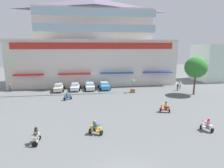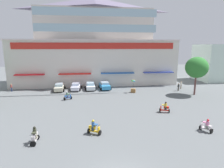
# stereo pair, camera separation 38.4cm
# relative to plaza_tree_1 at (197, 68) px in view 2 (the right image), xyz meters

# --- Properties ---
(ground_plane) EXTENTS (128.00, 128.00, 0.00)m
(ground_plane) POSITION_rel_plaza_tree_1_xyz_m (-17.71, -8.14, -5.09)
(ground_plane) COLOR #595E60
(colonial_building) EXTENTS (37.10, 16.04, 20.02)m
(colonial_building) POSITION_rel_plaza_tree_1_xyz_m (-17.71, 14.71, 3.80)
(colonial_building) COLOR beige
(colonial_building) RESTS_ON ground
(flank_building_right) EXTENTS (8.40, 8.44, 9.33)m
(flank_building_right) POSITION_rel_plaza_tree_1_xyz_m (13.35, 13.56, -0.43)
(flank_building_right) COLOR silver
(flank_building_right) RESTS_ON ground
(plaza_tree_1) EXTENTS (3.99, 4.06, 7.01)m
(plaza_tree_1) POSITION_rel_plaza_tree_1_xyz_m (0.00, 0.00, 0.00)
(plaza_tree_1) COLOR brown
(plaza_tree_1) RESTS_ON ground
(parked_car_0) EXTENTS (2.35, 4.50, 1.49)m
(parked_car_0) POSITION_rel_plaza_tree_1_xyz_m (-25.42, 6.58, -4.34)
(parked_car_0) COLOR beige
(parked_car_0) RESTS_ON ground
(parked_car_1) EXTENTS (2.37, 4.47, 1.46)m
(parked_car_1) POSITION_rel_plaza_tree_1_xyz_m (-22.13, 6.89, -4.35)
(parked_car_1) COLOR white
(parked_car_1) RESTS_ON ground
(parked_car_2) EXTENTS (2.47, 4.13, 1.53)m
(parked_car_2) POSITION_rel_plaza_tree_1_xyz_m (-19.17, 6.68, -4.32)
(parked_car_2) COLOR white
(parked_car_2) RESTS_ON ground
(parked_car_3) EXTENTS (2.63, 4.44, 1.55)m
(parked_car_3) POSITION_rel_plaza_tree_1_xyz_m (-16.17, 6.84, -4.31)
(parked_car_3) COLOR #3491CE
(parked_car_3) RESTS_ON ground
(scooter_rider_0) EXTENTS (1.41, 1.18, 1.47)m
(scooter_rider_0) POSITION_rel_plaza_tree_1_xyz_m (-23.10, -0.33, -4.48)
(scooter_rider_0) COLOR black
(scooter_rider_0) RESTS_ON ground
(scooter_rider_1) EXTENTS (0.54, 1.43, 1.60)m
(scooter_rider_1) POSITION_rel_plaza_tree_1_xyz_m (-24.71, -14.64, -4.43)
(scooter_rider_1) COLOR black
(scooter_rider_1) RESTS_ON ground
(scooter_rider_3) EXTENTS (1.09, 1.39, 1.43)m
(scooter_rider_3) POSITION_rel_plaza_tree_1_xyz_m (-7.35, -14.54, -4.51)
(scooter_rider_3) COLOR black
(scooter_rider_3) RESTS_ON ground
(scooter_rider_5) EXTENTS (1.47, 0.97, 1.52)m
(scooter_rider_5) POSITION_rel_plaza_tree_1_xyz_m (-9.36, -8.37, -4.45)
(scooter_rider_5) COLOR black
(scooter_rider_5) RESTS_ON ground
(scooter_rider_6) EXTENTS (1.49, 1.14, 1.54)m
(scooter_rider_6) POSITION_rel_plaza_tree_1_xyz_m (-19.16, -13.55, -4.45)
(scooter_rider_6) COLOR black
(scooter_rider_6) RESTS_ON ground
(pedestrian_0) EXTENTS (0.42, 0.42, 1.60)m
(pedestrian_0) POSITION_rel_plaza_tree_1_xyz_m (-34.80, 7.13, -4.18)
(pedestrian_0) COLOR navy
(pedestrian_0) RESTS_ON ground
(pedestrian_1) EXTENTS (0.43, 0.43, 1.58)m
(pedestrian_1) POSITION_rel_plaza_tree_1_xyz_m (-0.08, 4.99, -4.19)
(pedestrian_1) COLOR #826C54
(pedestrian_1) RESTS_ON ground
(pedestrian_2) EXTENTS (0.56, 0.56, 1.57)m
(pedestrian_2) POSITION_rel_plaza_tree_1_xyz_m (-1.50, 3.34, -4.21)
(pedestrian_2) COLOR #484339
(pedestrian_2) RESTS_ON ground
(balloon_vendor_cart) EXTENTS (1.06, 0.91, 2.55)m
(balloon_vendor_cart) POSITION_rel_plaza_tree_1_xyz_m (-10.93, 3.13, -4.02)
(balloon_vendor_cart) COLOR olive
(balloon_vendor_cart) RESTS_ON ground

